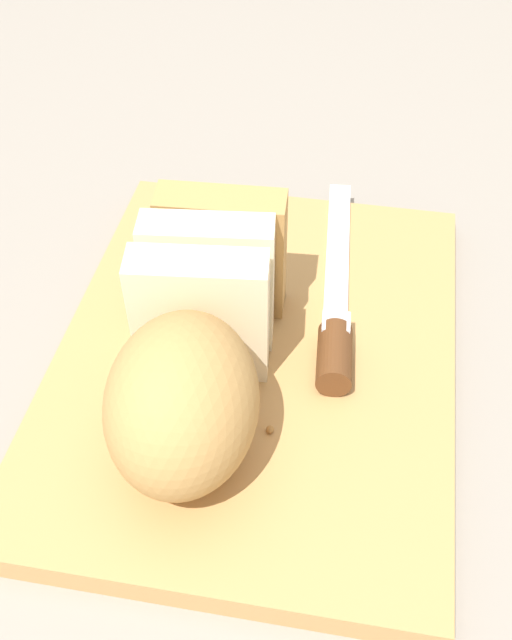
{
  "coord_description": "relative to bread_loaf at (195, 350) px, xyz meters",
  "views": [
    {
      "loc": [
        -0.39,
        -0.08,
        0.44
      ],
      "look_at": [
        0.0,
        0.0,
        0.05
      ],
      "focal_mm": 44.99,
      "sensor_mm": 36.0,
      "label": 1
    }
  ],
  "objects": [
    {
      "name": "bread_loaf",
      "position": [
        0.0,
        0.0,
        0.0
      ],
      "size": [
        0.23,
        0.11,
        0.1
      ],
      "rotation": [
        0.0,
        0.0,
        0.08
      ],
      "color": "tan",
      "rests_on": "cutting_board"
    },
    {
      "name": "ground_plane",
      "position": [
        0.06,
        -0.03,
        -0.07
      ],
      "size": [
        3.0,
        3.0,
        0.0
      ],
      "primitive_type": "plane",
      "color": "gray"
    },
    {
      "name": "bread_knife",
      "position": [
        0.08,
        -0.08,
        -0.04
      ],
      "size": [
        0.25,
        0.04,
        0.02
      ],
      "rotation": [
        0.0,
        0.0,
        0.09
      ],
      "color": "silver",
      "rests_on": "cutting_board"
    },
    {
      "name": "crumb_near_knife",
      "position": [
        -0.02,
        -0.05,
        -0.05
      ],
      "size": [
        0.01,
        0.01,
        0.01
      ],
      "primitive_type": "sphere",
      "color": "#A8753D",
      "rests_on": "cutting_board"
    },
    {
      "name": "cutting_board",
      "position": [
        0.06,
        -0.03,
        -0.06
      ],
      "size": [
        0.39,
        0.29,
        0.02
      ],
      "primitive_type": "cube",
      "rotation": [
        0.0,
        0.0,
        0.01
      ],
      "color": "tan",
      "rests_on": "ground_plane"
    },
    {
      "name": "crumb_stray_left",
      "position": [
        0.02,
        -0.02,
        -0.05
      ],
      "size": [
        0.0,
        0.0,
        0.0
      ],
      "primitive_type": "sphere",
      "color": "#A8753D",
      "rests_on": "cutting_board"
    },
    {
      "name": "crumb_near_loaf",
      "position": [
        0.02,
        -0.02,
        -0.05
      ],
      "size": [
        0.01,
        0.01,
        0.01
      ],
      "primitive_type": "sphere",
      "color": "#A8753D",
      "rests_on": "cutting_board"
    }
  ]
}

